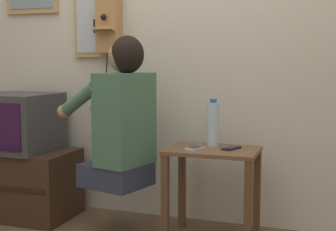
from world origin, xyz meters
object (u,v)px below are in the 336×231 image
wall_mirror (98,13)px  cell_phone_held (195,148)px  television (16,122)px  water_bottle (213,124)px  person (121,117)px  wall_phone_antique (109,22)px  cell_phone_spare (231,148)px

wall_mirror → cell_phone_held: wall_mirror is taller
television → water_bottle: television is taller
person → wall_phone_antique: 0.74m
television → wall_phone_antique: wall_phone_antique is taller
person → wall_phone_antique: size_ratio=1.11×
wall_mirror → cell_phone_spare: 1.33m
wall_mirror → water_bottle: bearing=-15.0°
cell_phone_spare → water_bottle: 0.19m
television → wall_mirror: size_ratio=0.83×
wall_phone_antique → cell_phone_held: wall_phone_antique is taller
television → water_bottle: 1.35m
wall_phone_antique → water_bottle: bearing=-14.0°
television → cell_phone_held: bearing=-3.1°
wall_phone_antique → cell_phone_spare: (0.90, -0.26, -0.76)m
person → cell_phone_spare: (0.65, 0.10, -0.16)m
water_bottle → cell_phone_spare: bearing=-27.8°
person → television: person is taller
cell_phone_held → water_bottle: bearing=82.7°
person → cell_phone_held: size_ratio=6.60×
person → wall_phone_antique: wall_phone_antique is taller
television → cell_phone_spare: (1.48, -0.00, -0.09)m
wall_phone_antique → cell_phone_spare: size_ratio=5.94×
person → water_bottle: person is taller
television → cell_phone_held: (1.28, -0.07, -0.09)m
water_bottle → television: bearing=-177.3°
television → wall_phone_antique: 0.92m
television → cell_phone_spare: bearing=-0.1°
person → cell_phone_held: 0.48m
person → cell_phone_spare: size_ratio=6.58×
television → cell_phone_held: television is taller
wall_mirror → water_bottle: 1.15m
cell_phone_held → television: bearing=-161.9°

